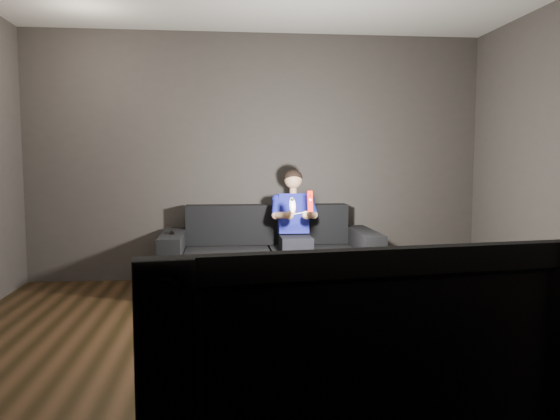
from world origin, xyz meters
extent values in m
plane|color=black|center=(0.00, 0.00, 0.00)|extent=(5.00, 5.00, 0.00)
cube|color=#393533|center=(0.00, 2.50, 1.35)|extent=(5.00, 0.04, 2.70)
cube|color=#393533|center=(0.00, -2.50, 1.35)|extent=(5.00, 0.04, 2.70)
cube|color=black|center=(0.09, 1.93, 0.09)|extent=(2.18, 0.94, 0.19)
cube|color=black|center=(-0.35, 1.84, 0.30)|extent=(0.85, 0.66, 0.23)
cube|color=black|center=(0.52, 1.84, 0.30)|extent=(0.85, 0.66, 0.23)
cube|color=black|center=(0.09, 2.29, 0.63)|extent=(1.74, 0.22, 0.43)
cube|color=black|center=(-0.89, 1.93, 0.30)|extent=(0.22, 0.94, 0.59)
cube|color=black|center=(1.07, 1.93, 0.30)|extent=(0.22, 0.94, 0.59)
cube|color=black|center=(0.34, 1.81, 0.49)|extent=(0.31, 0.39, 0.14)
cube|color=#0E1B95|center=(0.34, 2.02, 0.76)|extent=(0.31, 0.22, 0.43)
cube|color=#FFC000|center=(0.34, 1.93, 0.83)|extent=(0.09, 0.09, 0.10)
cube|color=#B61900|center=(0.34, 1.93, 0.83)|extent=(0.06, 0.06, 0.07)
cylinder|color=tan|center=(0.34, 2.02, 1.00)|extent=(0.07, 0.07, 0.06)
sphere|color=tan|center=(0.34, 2.02, 1.12)|extent=(0.19, 0.19, 0.19)
ellipsoid|color=black|center=(0.34, 2.03, 1.14)|extent=(0.20, 0.20, 0.17)
cylinder|color=#0E1B95|center=(0.15, 1.95, 0.84)|extent=(0.08, 0.23, 0.20)
cylinder|color=#0E1B95|center=(0.53, 1.95, 0.84)|extent=(0.08, 0.23, 0.20)
cylinder|color=tan|center=(0.20, 1.79, 0.80)|extent=(0.14, 0.24, 0.11)
cylinder|color=tan|center=(0.48, 1.79, 0.80)|extent=(0.14, 0.24, 0.11)
sphere|color=tan|center=(0.26, 1.69, 0.79)|extent=(0.09, 0.09, 0.09)
sphere|color=tan|center=(0.42, 1.69, 0.79)|extent=(0.09, 0.09, 0.09)
cylinder|color=tan|center=(0.25, 1.61, 0.26)|extent=(0.09, 0.09, 0.35)
cylinder|color=tan|center=(0.42, 1.61, 0.26)|extent=(0.09, 0.09, 0.35)
cube|color=red|center=(0.42, 1.47, 0.93)|extent=(0.05, 0.08, 0.20)
cube|color=#711400|center=(0.42, 1.45, 0.99)|extent=(0.03, 0.01, 0.03)
cylinder|color=white|center=(0.42, 1.45, 0.92)|extent=(0.02, 0.01, 0.02)
ellipsoid|color=white|center=(0.26, 1.48, 0.90)|extent=(0.08, 0.11, 0.16)
cylinder|color=black|center=(0.26, 1.44, 0.96)|extent=(0.03, 0.01, 0.03)
cube|color=black|center=(-0.89, 1.88, 0.61)|extent=(0.05, 0.14, 0.03)
cube|color=black|center=(-0.89, 1.93, 0.62)|extent=(0.02, 0.02, 0.00)
cube|color=black|center=(0.06, 0.99, 0.39)|extent=(1.15, 0.58, 0.05)
cube|color=black|center=(-0.46, 0.76, 0.18)|extent=(0.06, 0.06, 0.36)
cube|color=black|center=(0.58, 0.76, 0.18)|extent=(0.06, 0.06, 0.36)
cube|color=black|center=(-0.46, 1.22, 0.18)|extent=(0.06, 0.06, 0.36)
cube|color=black|center=(0.58, 1.22, 0.18)|extent=(0.06, 0.06, 0.36)
imported|color=black|center=(-0.02, -2.27, 0.80)|extent=(1.13, 0.30, 0.65)
camera|label=1|loc=(-0.38, -3.55, 1.33)|focal=35.00mm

